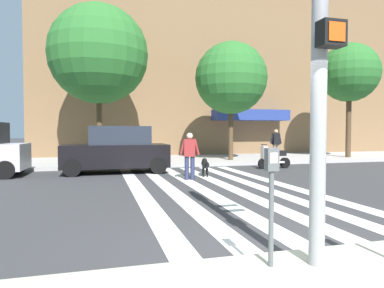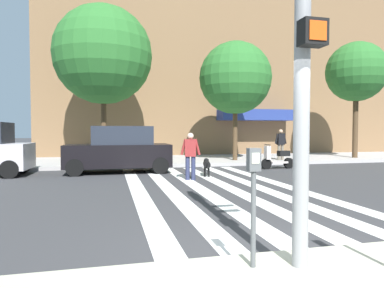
{
  "view_description": "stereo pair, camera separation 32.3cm",
  "coord_description": "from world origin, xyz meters",
  "px_view_note": "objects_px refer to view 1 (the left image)",
  "views": [
    {
      "loc": [
        -2.57,
        -3.93,
        1.7
      ],
      "look_at": [
        0.3,
        6.62,
        1.29
      ],
      "focal_mm": 32.15,
      "sensor_mm": 36.0,
      "label": 1
    },
    {
      "loc": [
        -2.25,
        -4.01,
        1.7
      ],
      "look_at": [
        0.3,
        6.62,
        1.29
      ],
      "focal_mm": 32.15,
      "sensor_mm": 36.0,
      "label": 2
    }
  ],
  "objects_px": {
    "parked_car_behind_first": "(116,150)",
    "pedestrian_dog_walker": "(190,153)",
    "parking_meter_curbside": "(271,190)",
    "pedestrian_bystander": "(276,143)",
    "street_tree_nearest": "(99,55)",
    "street_tree_further": "(349,73)",
    "street_tree_middle": "(231,78)",
    "dog_on_leash": "(205,164)",
    "parked_scooter": "(274,158)"
  },
  "relations": [
    {
      "from": "parked_car_behind_first",
      "to": "pedestrian_dog_walker",
      "type": "relative_size",
      "value": 2.57
    },
    {
      "from": "parking_meter_curbside",
      "to": "street_tree_middle",
      "type": "distance_m",
      "value": 14.94
    },
    {
      "from": "parked_car_behind_first",
      "to": "street_tree_further",
      "type": "bearing_deg",
      "value": 11.98
    },
    {
      "from": "parked_car_behind_first",
      "to": "pedestrian_dog_walker",
      "type": "xyz_separation_m",
      "value": [
        2.35,
        -2.81,
        0.01
      ]
    },
    {
      "from": "parked_scooter",
      "to": "parking_meter_curbside",
      "type": "bearing_deg",
      "value": -118.82
    },
    {
      "from": "parked_car_behind_first",
      "to": "street_tree_middle",
      "type": "distance_m",
      "value": 7.67
    },
    {
      "from": "parking_meter_curbside",
      "to": "pedestrian_bystander",
      "type": "height_order",
      "value": "pedestrian_bystander"
    },
    {
      "from": "pedestrian_bystander",
      "to": "parked_car_behind_first",
      "type": "bearing_deg",
      "value": -164.51
    },
    {
      "from": "parking_meter_curbside",
      "to": "parked_scooter",
      "type": "bearing_deg",
      "value": 61.18
    },
    {
      "from": "parking_meter_curbside",
      "to": "pedestrian_bystander",
      "type": "relative_size",
      "value": 0.83
    },
    {
      "from": "street_tree_middle",
      "to": "pedestrian_bystander",
      "type": "distance_m",
      "value": 4.22
    },
    {
      "from": "pedestrian_bystander",
      "to": "pedestrian_dog_walker",
      "type": "bearing_deg",
      "value": -140.1
    },
    {
      "from": "parked_scooter",
      "to": "street_tree_middle",
      "type": "height_order",
      "value": "street_tree_middle"
    },
    {
      "from": "street_tree_middle",
      "to": "street_tree_further",
      "type": "xyz_separation_m",
      "value": [
        7.43,
        -0.01,
        0.6
      ]
    },
    {
      "from": "parking_meter_curbside",
      "to": "pedestrian_dog_walker",
      "type": "bearing_deg",
      "value": 81.84
    },
    {
      "from": "parked_scooter",
      "to": "street_tree_middle",
      "type": "xyz_separation_m",
      "value": [
        -0.84,
        3.18,
        4.03
      ]
    },
    {
      "from": "street_tree_middle",
      "to": "pedestrian_dog_walker",
      "type": "distance_m",
      "value": 7.72
    },
    {
      "from": "street_tree_nearest",
      "to": "parked_car_behind_first",
      "type": "bearing_deg",
      "value": -79.31
    },
    {
      "from": "parking_meter_curbside",
      "to": "parked_scooter",
      "type": "relative_size",
      "value": 0.83
    },
    {
      "from": "parking_meter_curbside",
      "to": "parked_scooter",
      "type": "xyz_separation_m",
      "value": [
        5.77,
        10.49,
        -0.55
      ]
    },
    {
      "from": "parked_scooter",
      "to": "pedestrian_dog_walker",
      "type": "height_order",
      "value": "pedestrian_dog_walker"
    },
    {
      "from": "parking_meter_curbside",
      "to": "dog_on_leash",
      "type": "xyz_separation_m",
      "value": [
        1.98,
        8.85,
        -0.59
      ]
    },
    {
      "from": "parked_car_behind_first",
      "to": "street_tree_middle",
      "type": "height_order",
      "value": "street_tree_middle"
    },
    {
      "from": "parking_meter_curbside",
      "to": "pedestrian_dog_walker",
      "type": "xyz_separation_m",
      "value": [
        1.14,
        7.98,
        -0.1
      ]
    },
    {
      "from": "street_tree_further",
      "to": "pedestrian_dog_walker",
      "type": "height_order",
      "value": "street_tree_further"
    },
    {
      "from": "pedestrian_dog_walker",
      "to": "dog_on_leash",
      "type": "relative_size",
      "value": 1.58
    },
    {
      "from": "street_tree_middle",
      "to": "dog_on_leash",
      "type": "xyz_separation_m",
      "value": [
        -2.95,
        -4.82,
        -4.06
      ]
    },
    {
      "from": "street_tree_further",
      "to": "parking_meter_curbside",
      "type": "bearing_deg",
      "value": -132.15
    },
    {
      "from": "street_tree_middle",
      "to": "pedestrian_dog_walker",
      "type": "xyz_separation_m",
      "value": [
        -3.79,
        -5.7,
        -3.58
      ]
    },
    {
      "from": "parked_car_behind_first",
      "to": "pedestrian_bystander",
      "type": "bearing_deg",
      "value": 15.49
    },
    {
      "from": "parked_scooter",
      "to": "street_tree_nearest",
      "type": "xyz_separation_m",
      "value": [
        -7.63,
        3.78,
        5.01
      ]
    },
    {
      "from": "street_tree_middle",
      "to": "pedestrian_dog_walker",
      "type": "height_order",
      "value": "street_tree_middle"
    },
    {
      "from": "street_tree_nearest",
      "to": "pedestrian_bystander",
      "type": "height_order",
      "value": "street_tree_nearest"
    },
    {
      "from": "street_tree_nearest",
      "to": "street_tree_middle",
      "type": "relative_size",
      "value": 1.24
    },
    {
      "from": "parked_scooter",
      "to": "pedestrian_dog_walker",
      "type": "relative_size",
      "value": 1.0
    },
    {
      "from": "street_tree_further",
      "to": "dog_on_leash",
      "type": "relative_size",
      "value": 6.44
    },
    {
      "from": "dog_on_leash",
      "to": "street_tree_further",
      "type": "bearing_deg",
      "value": 24.84
    },
    {
      "from": "parking_meter_curbside",
      "to": "parked_scooter",
      "type": "height_order",
      "value": "parking_meter_curbside"
    },
    {
      "from": "pedestrian_bystander",
      "to": "street_tree_further",
      "type": "bearing_deg",
      "value": 5.82
    },
    {
      "from": "parking_meter_curbside",
      "to": "pedestrian_bystander",
      "type": "xyz_separation_m",
      "value": [
        7.33,
        13.15,
        0.05
      ]
    },
    {
      "from": "dog_on_leash",
      "to": "pedestrian_bystander",
      "type": "relative_size",
      "value": 0.63
    },
    {
      "from": "pedestrian_bystander",
      "to": "parked_scooter",
      "type": "bearing_deg",
      "value": -120.38
    },
    {
      "from": "pedestrian_bystander",
      "to": "street_tree_nearest",
      "type": "bearing_deg",
      "value": 173.05
    },
    {
      "from": "street_tree_nearest",
      "to": "street_tree_further",
      "type": "xyz_separation_m",
      "value": [
        14.23,
        -0.61,
        -0.38
      ]
    },
    {
      "from": "street_tree_middle",
      "to": "pedestrian_dog_walker",
      "type": "bearing_deg",
      "value": -123.61
    },
    {
      "from": "parked_scooter",
      "to": "street_tree_further",
      "type": "height_order",
      "value": "street_tree_further"
    },
    {
      "from": "parked_car_behind_first",
      "to": "street_tree_middle",
      "type": "xyz_separation_m",
      "value": [
        6.13,
        2.89,
        3.59
      ]
    },
    {
      "from": "street_tree_middle",
      "to": "street_tree_further",
      "type": "bearing_deg",
      "value": -0.09
    },
    {
      "from": "street_tree_further",
      "to": "street_tree_middle",
      "type": "bearing_deg",
      "value": 179.91
    },
    {
      "from": "street_tree_nearest",
      "to": "street_tree_middle",
      "type": "bearing_deg",
      "value": -5.0
    }
  ]
}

